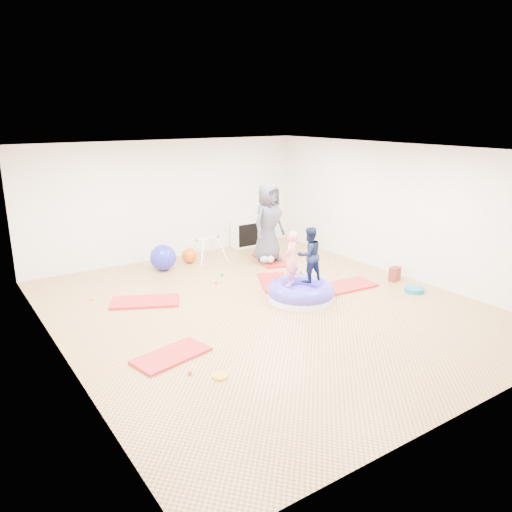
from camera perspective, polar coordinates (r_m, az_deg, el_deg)
room at (r=8.66m, az=1.11°, el=2.72°), size 7.01×8.01×2.81m
gym_mat_front_left at (r=7.44m, az=-9.65°, el=-11.16°), size 1.20×0.78×0.05m
gym_mat_mid_left at (r=9.50m, az=-12.55°, el=-5.11°), size 1.38×1.10×0.05m
gym_mat_center_back at (r=10.32m, az=2.19°, el=-3.01°), size 1.04×1.31×0.05m
gym_mat_right at (r=10.25m, az=10.19°, el=-3.40°), size 1.28×0.71×0.05m
gym_mat_rear_right at (r=11.85m, az=1.72°, el=-0.47°), size 0.87×1.28×0.05m
inflatable_cushion at (r=9.40m, az=5.17°, el=-4.18°), size 1.25×1.25×0.40m
child_pink at (r=9.13m, az=4.01°, el=-0.01°), size 0.45×0.42×1.02m
child_navy at (r=9.36m, az=6.09°, el=0.44°), size 0.53×0.42×1.06m
adult_caregiver at (r=11.50m, az=1.42°, el=3.82°), size 0.99×0.76×1.82m
infant at (r=11.50m, az=1.32°, el=-0.32°), size 0.35×0.36×0.21m
ball_pit_balls at (r=9.73m, az=-2.08°, el=-4.18°), size 5.08×3.60×0.06m
exercise_ball_blue at (r=11.29m, az=-10.57°, el=-0.17°), size 0.58×0.58×0.58m
exercise_ball_orange at (r=11.77m, az=-7.63°, el=0.04°), size 0.35×0.35×0.35m
infant_play_gym at (r=11.81m, az=-5.56°, el=1.21°), size 0.75×0.71×0.57m
cube_shelf at (r=13.05m, az=-1.25°, el=2.53°), size 0.68×0.33×0.68m
balance_disc at (r=10.32m, az=17.64°, el=-3.68°), size 0.39×0.39×0.09m
backpack at (r=10.83m, az=15.56°, el=-2.01°), size 0.29×0.21×0.29m
yellow_toy at (r=6.86m, az=-4.14°, el=-13.54°), size 0.21×0.21×0.03m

